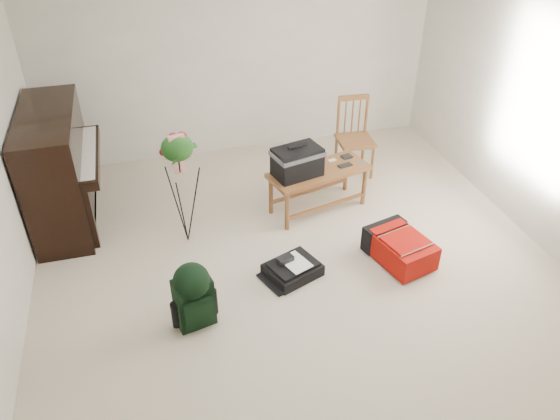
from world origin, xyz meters
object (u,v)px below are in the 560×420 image
object	(u,v)px
red_suitcase	(398,245)
flower_stand	(182,190)
dining_chair	(354,138)
bench	(303,163)
piano	(60,171)
green_backpack	(193,293)
black_duffel	(292,269)

from	to	relation	value
red_suitcase	flower_stand	xyz separation A→B (m)	(-1.99, 0.84, 0.46)
dining_chair	flower_stand	xyz separation A→B (m)	(-2.18, -0.88, 0.15)
dining_chair	red_suitcase	distance (m)	1.76
bench	dining_chair	xyz separation A→B (m)	(0.87, 0.66, -0.14)
piano	green_backpack	world-z (taller)	piano
dining_chair	black_duffel	xyz separation A→B (m)	(-1.28, -1.70, -0.39)
red_suitcase	flower_stand	distance (m)	2.20
bench	green_backpack	bearing A→B (deg)	-148.44
red_suitcase	flower_stand	size ratio (longest dim) A/B	0.60
piano	green_backpack	bearing A→B (deg)	-60.32
dining_chair	black_duffel	size ratio (longest dim) A/B	1.62
bench	red_suitcase	bearing A→B (deg)	-71.84
bench	black_duffel	bearing A→B (deg)	-125.80
red_suitcase	bench	bearing A→B (deg)	107.53
red_suitcase	green_backpack	size ratio (longest dim) A/B	1.19
dining_chair	black_duffel	distance (m)	2.17
piano	red_suitcase	xyz separation A→B (m)	(3.18, -1.58, -0.45)
piano	black_duffel	bearing A→B (deg)	-36.72
green_backpack	flower_stand	size ratio (longest dim) A/B	0.50
dining_chair	black_duffel	bearing A→B (deg)	-122.89
dining_chair	green_backpack	xyz separation A→B (m)	(-2.27, -2.09, -0.12)
bench	flower_stand	bearing A→B (deg)	175.67
piano	green_backpack	distance (m)	2.26
piano	black_duffel	xyz separation A→B (m)	(2.10, -1.56, -0.53)
piano	green_backpack	size ratio (longest dim) A/B	2.37
piano	flower_stand	size ratio (longest dim) A/B	1.19
green_backpack	flower_stand	world-z (taller)	flower_stand
black_duffel	piano	bearing A→B (deg)	121.91
bench	flower_stand	world-z (taller)	flower_stand
piano	dining_chair	distance (m)	3.38
bench	green_backpack	world-z (taller)	bench
red_suitcase	flower_stand	world-z (taller)	flower_stand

